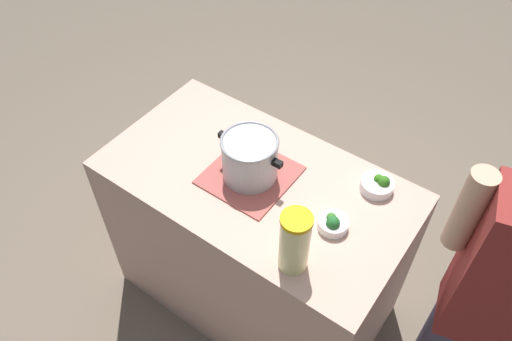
% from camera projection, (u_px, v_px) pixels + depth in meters
% --- Properties ---
extents(ground_plane, '(8.00, 8.00, 0.00)m').
position_uv_depth(ground_plane, '(256.00, 292.00, 2.71)').
color(ground_plane, '#766755').
extents(counter_slab, '(1.27, 0.70, 0.91)m').
position_uv_depth(counter_slab, '(256.00, 244.00, 2.37)').
color(counter_slab, '#D2A893').
rests_on(counter_slab, ground_plane).
extents(dish_cloth, '(0.33, 0.34, 0.01)m').
position_uv_depth(dish_cloth, '(250.00, 175.00, 2.05)').
color(dish_cloth, '#B75851').
rests_on(dish_cloth, counter_slab).
extents(cooking_pot, '(0.30, 0.23, 0.19)m').
position_uv_depth(cooking_pot, '(250.00, 157.00, 1.97)').
color(cooking_pot, '#B7B7BC').
rests_on(cooking_pot, dish_cloth).
extents(lemonade_pitcher, '(0.11, 0.11, 0.26)m').
position_uv_depth(lemonade_pitcher, '(295.00, 242.00, 1.67)').
color(lemonade_pitcher, '#F2F4A2').
rests_on(lemonade_pitcher, counter_slab).
extents(broccoli_bowl_front, '(0.13, 0.13, 0.07)m').
position_uv_depth(broccoli_bowl_front, '(378.00, 185.00, 1.98)').
color(broccoli_bowl_front, silver).
rests_on(broccoli_bowl_front, counter_slab).
extents(broccoli_bowl_center, '(0.11, 0.11, 0.07)m').
position_uv_depth(broccoli_bowl_center, '(333.00, 223.00, 1.85)').
color(broccoli_bowl_center, silver).
rests_on(broccoli_bowl_center, counter_slab).
extents(person_cook, '(0.50, 0.28, 1.66)m').
position_uv_depth(person_cook, '(495.00, 315.00, 1.64)').
color(person_cook, '#49435A').
rests_on(person_cook, ground_plane).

